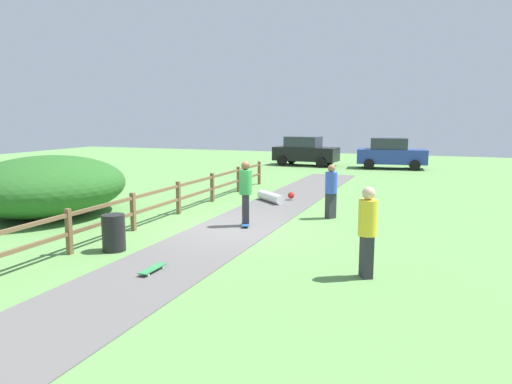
{
  "coord_description": "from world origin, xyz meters",
  "views": [
    {
      "loc": [
        5.54,
        -12.71,
        3.26
      ],
      "look_at": [
        0.41,
        0.71,
        1.0
      ],
      "focal_mm": 33.97,
      "sensor_mm": 36.0,
      "label": 1
    }
  ],
  "objects_px": {
    "skater_fallen": "(272,197)",
    "parked_car_black": "(305,151)",
    "bush_large": "(48,186)",
    "trash_bin": "(114,233)",
    "skateboard_loose": "(153,269)",
    "parked_car_blue": "(391,153)",
    "bystander_blue": "(331,189)",
    "skater_riding": "(246,190)",
    "bystander_yellow": "(367,227)"
  },
  "relations": [
    {
      "from": "skater_fallen",
      "to": "parked_car_black",
      "type": "height_order",
      "value": "parked_car_black"
    },
    {
      "from": "bush_large",
      "to": "trash_bin",
      "type": "height_order",
      "value": "bush_large"
    },
    {
      "from": "skater_fallen",
      "to": "skateboard_loose",
      "type": "relative_size",
      "value": 1.83
    },
    {
      "from": "skateboard_loose",
      "to": "parked_car_blue",
      "type": "distance_m",
      "value": 23.07
    },
    {
      "from": "bush_large",
      "to": "bystander_blue",
      "type": "bearing_deg",
      "value": 17.86
    },
    {
      "from": "skater_riding",
      "to": "bystander_yellow",
      "type": "xyz_separation_m",
      "value": [
        4.03,
        -3.4,
        -0.07
      ]
    },
    {
      "from": "skater_riding",
      "to": "bystander_blue",
      "type": "height_order",
      "value": "skater_riding"
    },
    {
      "from": "skater_fallen",
      "to": "parked_car_black",
      "type": "distance_m",
      "value": 14.27
    },
    {
      "from": "bush_large",
      "to": "bystander_yellow",
      "type": "bearing_deg",
      "value": -13.6
    },
    {
      "from": "bystander_yellow",
      "to": "parked_car_black",
      "type": "distance_m",
      "value": 22.76
    },
    {
      "from": "skater_riding",
      "to": "skater_fallen",
      "type": "relative_size",
      "value": 1.32
    },
    {
      "from": "trash_bin",
      "to": "bystander_blue",
      "type": "bearing_deg",
      "value": 53.92
    },
    {
      "from": "skater_riding",
      "to": "bystander_blue",
      "type": "bearing_deg",
      "value": 44.22
    },
    {
      "from": "bystander_blue",
      "to": "skater_riding",
      "type": "bearing_deg",
      "value": -135.78
    },
    {
      "from": "skateboard_loose",
      "to": "parked_car_blue",
      "type": "relative_size",
      "value": 0.18
    },
    {
      "from": "skater_riding",
      "to": "parked_car_blue",
      "type": "height_order",
      "value": "skater_riding"
    },
    {
      "from": "skateboard_loose",
      "to": "parked_car_blue",
      "type": "height_order",
      "value": "parked_car_blue"
    },
    {
      "from": "skater_riding",
      "to": "parked_car_black",
      "type": "xyz_separation_m",
      "value": [
        -3.13,
        18.2,
        -0.15
      ]
    },
    {
      "from": "skater_riding",
      "to": "bystander_blue",
      "type": "distance_m",
      "value": 2.95
    },
    {
      "from": "bystander_yellow",
      "to": "trash_bin",
      "type": "bearing_deg",
      "value": -178.09
    },
    {
      "from": "bush_large",
      "to": "bystander_blue",
      "type": "distance_m",
      "value": 9.29
    },
    {
      "from": "trash_bin",
      "to": "parked_car_blue",
      "type": "distance_m",
      "value": 22.24
    },
    {
      "from": "skater_fallen",
      "to": "bystander_yellow",
      "type": "bearing_deg",
      "value": -58.54
    },
    {
      "from": "skateboard_loose",
      "to": "bystander_blue",
      "type": "relative_size",
      "value": 0.46
    },
    {
      "from": "bush_large",
      "to": "skater_riding",
      "type": "relative_size",
      "value": 2.88
    },
    {
      "from": "parked_car_blue",
      "to": "bystander_blue",
      "type": "bearing_deg",
      "value": -91.07
    },
    {
      "from": "skater_fallen",
      "to": "skater_riding",
      "type": "bearing_deg",
      "value": -81.74
    },
    {
      "from": "trash_bin",
      "to": "skater_fallen",
      "type": "height_order",
      "value": "trash_bin"
    },
    {
      "from": "bystander_yellow",
      "to": "parked_car_black",
      "type": "relative_size",
      "value": 0.43
    },
    {
      "from": "bystander_yellow",
      "to": "bystander_blue",
      "type": "bearing_deg",
      "value": 109.39
    },
    {
      "from": "bystander_yellow",
      "to": "parked_car_blue",
      "type": "height_order",
      "value": "parked_car_blue"
    },
    {
      "from": "bystander_yellow",
      "to": "bystander_blue",
      "type": "relative_size",
      "value": 1.07
    },
    {
      "from": "bystander_blue",
      "to": "parked_car_black",
      "type": "xyz_separation_m",
      "value": [
        -5.24,
        16.15,
        -0.0
      ]
    },
    {
      "from": "bystander_yellow",
      "to": "parked_car_blue",
      "type": "relative_size",
      "value": 0.43
    },
    {
      "from": "skateboard_loose",
      "to": "bystander_yellow",
      "type": "xyz_separation_m",
      "value": [
        4.23,
        1.31,
        0.95
      ]
    },
    {
      "from": "skateboard_loose",
      "to": "parked_car_black",
      "type": "xyz_separation_m",
      "value": [
        -2.94,
        22.91,
        0.87
      ]
    },
    {
      "from": "skateboard_loose",
      "to": "bystander_blue",
      "type": "xyz_separation_m",
      "value": [
        2.31,
        6.77,
        0.87
      ]
    },
    {
      "from": "skater_fallen",
      "to": "bystander_blue",
      "type": "bearing_deg",
      "value": -38.03
    },
    {
      "from": "trash_bin",
      "to": "skater_fallen",
      "type": "distance_m",
      "value": 7.91
    },
    {
      "from": "bystander_blue",
      "to": "parked_car_blue",
      "type": "distance_m",
      "value": 16.14
    },
    {
      "from": "bystander_yellow",
      "to": "bush_large",
      "type": "bearing_deg",
      "value": 166.4
    },
    {
      "from": "skateboard_loose",
      "to": "bystander_yellow",
      "type": "height_order",
      "value": "bystander_yellow"
    },
    {
      "from": "skater_fallen",
      "to": "bystander_blue",
      "type": "xyz_separation_m",
      "value": [
        2.72,
        -2.13,
        0.76
      ]
    },
    {
      "from": "parked_car_black",
      "to": "skater_riding",
      "type": "bearing_deg",
      "value": -80.24
    },
    {
      "from": "bush_large",
      "to": "bystander_yellow",
      "type": "xyz_separation_m",
      "value": [
        10.76,
        -2.6,
        0.05
      ]
    },
    {
      "from": "bush_large",
      "to": "skater_riding",
      "type": "xyz_separation_m",
      "value": [
        6.73,
        0.79,
        0.12
      ]
    },
    {
      "from": "skater_riding",
      "to": "skateboard_loose",
      "type": "distance_m",
      "value": 4.82
    },
    {
      "from": "trash_bin",
      "to": "bystander_yellow",
      "type": "height_order",
      "value": "bystander_yellow"
    },
    {
      "from": "bush_large",
      "to": "skater_fallen",
      "type": "xyz_separation_m",
      "value": [
        6.12,
        4.98,
        -0.79
      ]
    },
    {
      "from": "skater_riding",
      "to": "bystander_yellow",
      "type": "height_order",
      "value": "skater_riding"
    }
  ]
}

